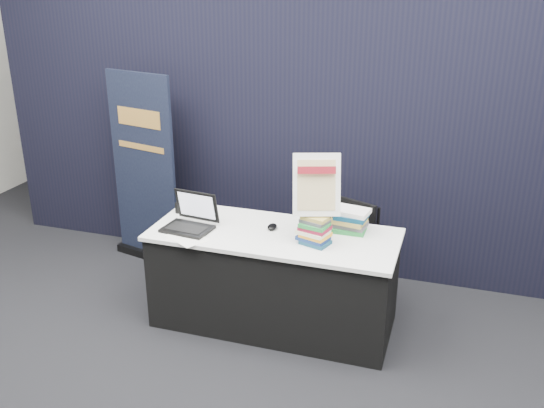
{
  "coord_description": "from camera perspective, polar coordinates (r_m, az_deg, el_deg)",
  "views": [
    {
      "loc": [
        1.23,
        -3.26,
        2.55
      ],
      "look_at": [
        -0.01,
        0.55,
        0.97
      ],
      "focal_mm": 40.0,
      "sensor_mm": 36.0,
      "label": 1
    }
  ],
  "objects": [
    {
      "name": "book_stack_short",
      "position": [
        4.43,
        7.35,
        -1.52
      ],
      "size": [
        0.25,
        0.19,
        0.17
      ],
      "rotation": [
        0.0,
        0.0,
        -0.07
      ],
      "color": "#228238",
      "rests_on": "display_table"
    },
    {
      "name": "floor",
      "position": [
        4.32,
        -2.15,
        -14.73
      ],
      "size": [
        8.0,
        8.0,
        0.0
      ],
      "primitive_type": "plane",
      "color": "black",
      "rests_on": "ground"
    },
    {
      "name": "brochure_mid",
      "position": [
        4.35,
        -7.97,
        -3.16
      ],
      "size": [
        0.35,
        0.32,
        0.0
      ],
      "primitive_type": "cube",
      "rotation": [
        0.0,
        0.0,
        -0.53
      ],
      "color": "white",
      "rests_on": "display_table"
    },
    {
      "name": "book_stack_tall",
      "position": [
        4.19,
        4.0,
        -2.46
      ],
      "size": [
        0.22,
        0.19,
        0.21
      ],
      "rotation": [
        0.0,
        0.0,
        -0.22
      ],
      "color": "navy",
      "rests_on": "display_table"
    },
    {
      "name": "pullup_banner",
      "position": [
        5.53,
        -11.9,
        2.19
      ],
      "size": [
        0.74,
        0.27,
        1.73
      ],
      "rotation": [
        0.0,
        0.0,
        -0.23
      ],
      "color": "black",
      "rests_on": "floor"
    },
    {
      "name": "mouse",
      "position": [
        4.45,
        0.02,
        -2.15
      ],
      "size": [
        0.08,
        0.11,
        0.03
      ],
      "primitive_type": "ellipsoid",
      "rotation": [
        0.0,
        0.0,
        0.07
      ],
      "color": "black",
      "rests_on": "display_table"
    },
    {
      "name": "brochure_left",
      "position": [
        4.45,
        -7.73,
        -2.56
      ],
      "size": [
        0.3,
        0.22,
        0.0
      ],
      "primitive_type": "cube",
      "rotation": [
        0.0,
        0.0,
        -0.09
      ],
      "color": "white",
      "rests_on": "display_table"
    },
    {
      "name": "brochure_right",
      "position": [
        4.4,
        -8.14,
        -2.9
      ],
      "size": [
        0.32,
        0.28,
        0.0
      ],
      "primitive_type": "cube",
      "rotation": [
        0.0,
        0.0,
        0.38
      ],
      "color": "white",
      "rests_on": "display_table"
    },
    {
      "name": "info_sign",
      "position": [
        4.1,
        4.22,
        1.74
      ],
      "size": [
        0.34,
        0.22,
        0.44
      ],
      "rotation": [
        0.0,
        0.0,
        0.32
      ],
      "color": "black",
      "rests_on": "book_stack_tall"
    },
    {
      "name": "stacking_chair",
      "position": [
        4.79,
        7.38,
        -4.47
      ],
      "size": [
        0.5,
        0.51,
        0.84
      ],
      "rotation": [
        0.0,
        0.0,
        -0.39
      ],
      "color": "black",
      "rests_on": "floor"
    },
    {
      "name": "wall_back",
      "position": [
        7.41,
        8.68,
        15.03
      ],
      "size": [
        8.0,
        0.02,
        3.5
      ],
      "primitive_type": "cube",
      "color": "beige",
      "rests_on": "floor"
    },
    {
      "name": "laptop",
      "position": [
        4.49,
        -7.75,
        -1.52
      ],
      "size": [
        0.37,
        0.31,
        0.26
      ],
      "rotation": [
        0.0,
        0.0,
        -0.11
      ],
      "color": "black",
      "rests_on": "display_table"
    },
    {
      "name": "pen_cup",
      "position": [
        4.79,
        -8.76,
        -0.35
      ],
      "size": [
        0.07,
        0.07,
        0.08
      ],
      "primitive_type": "cylinder",
      "rotation": [
        0.0,
        0.0,
        0.12
      ],
      "color": "black",
      "rests_on": "display_table"
    },
    {
      "name": "drape_partition",
      "position": [
        5.19,
        3.76,
        6.36
      ],
      "size": [
        6.0,
        0.08,
        2.4
      ],
      "primitive_type": "cube",
      "color": "black",
      "rests_on": "floor"
    },
    {
      "name": "display_table",
      "position": [
        4.56,
        0.17,
        -7.02
      ],
      "size": [
        1.8,
        0.75,
        0.75
      ],
      "color": "black",
      "rests_on": "floor"
    }
  ]
}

